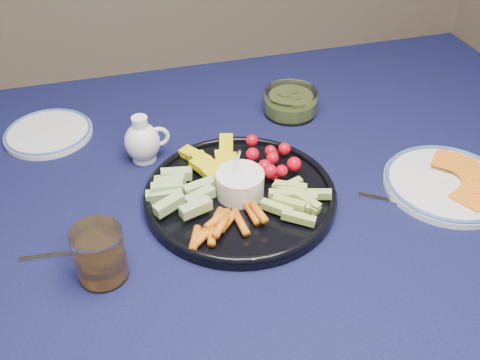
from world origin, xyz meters
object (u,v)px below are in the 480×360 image
object	(u,v)px
crudite_platter	(239,192)
side_plate_extra	(48,133)
dining_table	(229,223)
pickle_bowl	(290,103)
cheese_plate	(448,182)
juice_tumbler	(101,257)
creamer_pitcher	(143,141)

from	to	relation	value
crudite_platter	side_plate_extra	distance (m)	0.47
dining_table	side_plate_extra	world-z (taller)	side_plate_extra
pickle_bowl	cheese_plate	bearing A→B (deg)	-60.04
crudite_platter	cheese_plate	distance (m)	0.40
juice_tumbler	pickle_bowl	bearing A→B (deg)	40.15
crudite_platter	pickle_bowl	size ratio (longest dim) A/B	2.94
crudite_platter	side_plate_extra	bearing A→B (deg)	136.51
creamer_pitcher	juice_tumbler	world-z (taller)	creamer_pitcher
creamer_pitcher	pickle_bowl	xyz separation A→B (m)	(0.35, 0.09, -0.02)
juice_tumbler	side_plate_extra	distance (m)	0.45
dining_table	cheese_plate	size ratio (longest dim) A/B	6.95
creamer_pitcher	juice_tumbler	xyz separation A→B (m)	(-0.11, -0.30, -0.00)
creamer_pitcher	juice_tumbler	size ratio (longest dim) A/B	1.06
side_plate_extra	creamer_pitcher	bearing A→B (deg)	-36.83
dining_table	cheese_plate	xyz separation A→B (m)	(0.41, -0.11, 0.10)
dining_table	crudite_platter	world-z (taller)	crudite_platter
cheese_plate	side_plate_extra	world-z (taller)	cheese_plate
side_plate_extra	juice_tumbler	bearing A→B (deg)	-79.18
dining_table	pickle_bowl	xyz separation A→B (m)	(0.21, 0.23, 0.11)
cheese_plate	juice_tumbler	bearing A→B (deg)	-176.09
creamer_pitcher	side_plate_extra	distance (m)	0.24
cheese_plate	crudite_platter	bearing A→B (deg)	169.77
dining_table	cheese_plate	distance (m)	0.43
crudite_platter	juice_tumbler	xyz separation A→B (m)	(-0.26, -0.12, 0.02)
creamer_pitcher	side_plate_extra	size ratio (longest dim) A/B	0.53
cheese_plate	side_plate_extra	distance (m)	0.84
cheese_plate	side_plate_extra	size ratio (longest dim) A/B	1.28
dining_table	cheese_plate	world-z (taller)	cheese_plate
pickle_bowl	juice_tumbler	bearing A→B (deg)	-139.85
dining_table	creamer_pitcher	distance (m)	0.24
cheese_plate	juice_tumbler	size ratio (longest dim) A/B	2.54
creamer_pitcher	pickle_bowl	size ratio (longest dim) A/B	0.82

